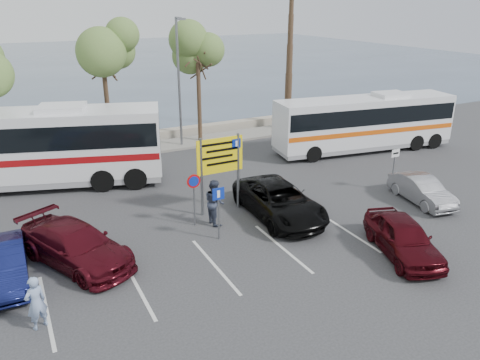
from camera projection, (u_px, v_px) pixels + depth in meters
name	position (u px, v px, depth m)	size (l,w,h in m)	color
ground	(232.00, 246.00, 18.48)	(120.00, 120.00, 0.00)	#303033
kerb_strip	(136.00, 150.00, 30.06)	(44.00, 2.40, 0.15)	gray
seawall	(127.00, 139.00, 31.64)	(48.00, 0.80, 0.60)	gray
sea	(50.00, 66.00, 68.25)	(140.00, 140.00, 0.00)	#39495B
tree_mid	(101.00, 45.00, 27.05)	(3.20, 3.20, 8.00)	#382619
tree_right	(198.00, 49.00, 29.79)	(3.20, 3.20, 7.40)	#382619
street_lamp_right	(179.00, 77.00, 29.31)	(0.45, 1.15, 8.01)	slate
direction_sign	(220.00, 161.00, 20.68)	(2.20, 0.12, 3.60)	slate
sign_no_stop	(194.00, 192.00, 19.63)	(0.60, 0.08, 2.35)	slate
sign_parking	(218.00, 206.00, 18.52)	(0.50, 0.07, 2.25)	slate
sign_taxi	(394.00, 164.00, 23.38)	(0.50, 0.07, 2.20)	slate
lane_markings	(216.00, 265.00, 17.16)	(12.02, 4.20, 0.01)	silver
coach_bus_left	(26.00, 151.00, 23.71)	(13.76, 6.82, 4.22)	silver
coach_bus_right	(364.00, 125.00, 29.69)	(11.89, 4.21, 3.63)	silver
car_blue	(4.00, 264.00, 15.93)	(1.44, 4.12, 1.36)	#0F1447
car_maroon	(76.00, 245.00, 17.06)	(2.07, 5.09, 1.48)	#4A0C15
car_red	(403.00, 237.00, 17.66)	(1.71, 4.26, 1.45)	#420910
suv_black	(279.00, 201.00, 20.77)	(2.51, 5.44, 1.51)	black
car_silver_b	(422.00, 190.00, 22.30)	(1.32, 3.79, 1.25)	gray
pedestrian_near	(36.00, 303.00, 13.61)	(0.63, 0.41, 1.72)	#899FC7
pedestrian_far	(215.00, 202.00, 20.05)	(0.97, 0.76, 2.00)	#32394C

